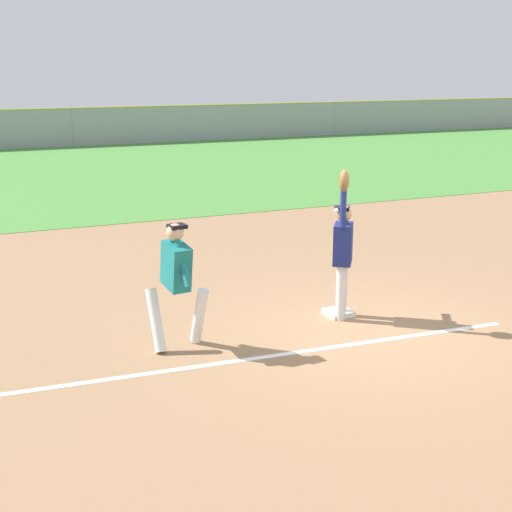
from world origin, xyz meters
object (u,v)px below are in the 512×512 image
object	(u,v)px
runner	(177,277)
parked_car_silver	(192,122)
baseball	(336,211)
first_base	(339,313)
fielder	(343,246)
parked_car_white	(284,119)
parked_car_black	(84,125)

from	to	relation	value
runner	parked_car_silver	bearing A→B (deg)	64.46
baseball	parked_car_silver	distance (m)	29.54
first_base	fielder	xyz separation A→B (m)	(-0.03, -0.12, 1.08)
runner	parked_car_white	xyz separation A→B (m)	(14.90, 28.36, -0.32)
parked_car_white	parked_car_black	bearing A→B (deg)	172.18
first_base	parked_car_black	distance (m)	28.51
parked_car_black	parked_car_silver	xyz separation A→B (m)	(5.79, -0.01, 0.00)
baseball	parked_car_white	world-z (taller)	baseball
parked_car_white	fielder	bearing A→B (deg)	-119.30
fielder	baseball	distance (m)	0.58
first_base	fielder	size ratio (longest dim) A/B	0.17
parked_car_black	baseball	bearing A→B (deg)	-92.31
parked_car_black	fielder	bearing A→B (deg)	-91.99
baseball	parked_car_silver	bearing A→B (deg)	76.07
runner	parked_car_silver	distance (m)	30.30
first_base	parked_car_black	bearing A→B (deg)	87.74
parked_car_white	baseball	bearing A→B (deg)	-119.53
first_base	parked_car_silver	world-z (taller)	parked_car_silver
runner	parked_car_white	bearing A→B (deg)	55.11
parked_car_white	runner	bearing A→B (deg)	-123.44
baseball	parked_car_silver	xyz separation A→B (m)	(7.11, 28.65, -1.00)
first_base	parked_car_white	world-z (taller)	parked_car_white
parked_car_black	parked_car_white	world-z (taller)	same
first_base	fielder	bearing A→B (deg)	-105.16
first_base	parked_car_white	distance (m)	30.65
first_base	runner	world-z (taller)	runner
parked_car_silver	parked_car_white	size ratio (longest dim) A/B	1.00
baseball	fielder	bearing A→B (deg)	20.37
fielder	first_base	bearing A→B (deg)	-71.11
first_base	parked_car_white	xyz separation A→B (m)	(12.27, 28.08, 0.63)
baseball	parked_car_black	bearing A→B (deg)	87.37
first_base	baseball	xyz separation A→B (m)	(-0.19, -0.18, 1.63)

